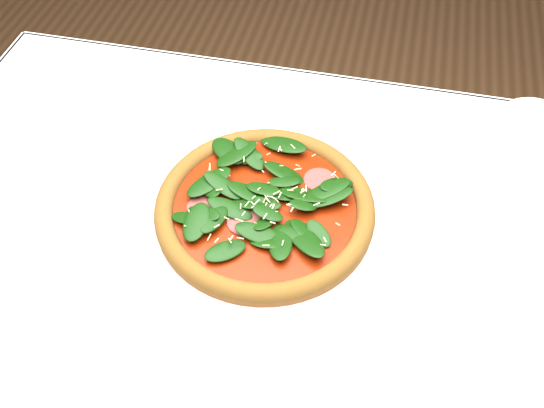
# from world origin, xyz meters

# --- Properties ---
(dining_table) EXTENTS (1.21, 0.81, 0.75)m
(dining_table) POSITION_xyz_m (0.00, 0.00, 0.65)
(dining_table) COLOR silver
(dining_table) RESTS_ON ground
(plate) EXTENTS (0.39, 0.39, 0.02)m
(plate) POSITION_xyz_m (0.00, 0.03, 0.76)
(plate) COLOR white
(plate) RESTS_ON dining_table
(pizza) EXTENTS (0.40, 0.40, 0.04)m
(pizza) POSITION_xyz_m (0.00, 0.03, 0.78)
(pizza) COLOR #965724
(pizza) RESTS_ON plate
(saucer_far) EXTENTS (0.13, 0.13, 0.01)m
(saucer_far) POSITION_xyz_m (0.42, 0.34, 0.76)
(saucer_far) COLOR white
(saucer_far) RESTS_ON dining_table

